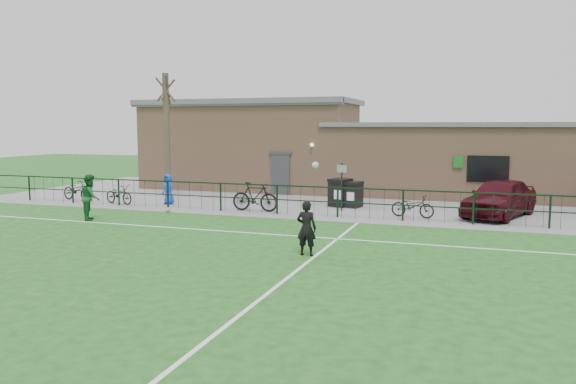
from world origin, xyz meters
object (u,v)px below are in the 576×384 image
(bare_tree, at_px, (167,137))
(wheelie_bin_left, at_px, (340,194))
(bicycle_a, at_px, (77,190))
(spectator_child, at_px, (168,189))
(bicycle_d, at_px, (255,197))
(ball_ground, at_px, (168,210))
(bicycle_c, at_px, (119,194))
(sign_post, at_px, (342,187))
(car_maroon, at_px, (499,197))
(wheelie_bin_right, at_px, (353,195))
(bicycle_e, at_px, (413,206))
(outfield_player, at_px, (91,197))

(bare_tree, relative_size, wheelie_bin_left, 5.30)
(bicycle_a, relative_size, spectator_child, 1.34)
(bicycle_d, xyz_separation_m, ball_ground, (-3.33, -1.32, -0.52))
(wheelie_bin_left, xyz_separation_m, ball_ground, (-6.33, -3.86, -0.49))
(bicycle_a, xyz_separation_m, ball_ground, (5.97, -1.74, -0.40))
(bicycle_c, relative_size, spectator_child, 1.22)
(sign_post, height_order, car_maroon, sign_post)
(wheelie_bin_right, xyz_separation_m, ball_ground, (-6.91, -3.77, -0.44))
(bicycle_e, relative_size, ball_ground, 8.31)
(wheelie_bin_left, bearing_deg, ball_ground, -131.18)
(wheelie_bin_left, height_order, bicycle_e, wheelie_bin_left)
(bicycle_d, bearing_deg, sign_post, -69.01)
(wheelie_bin_left, xyz_separation_m, bicycle_c, (-9.67, -2.50, -0.12))
(bicycle_c, relative_size, bicycle_d, 0.84)
(wheelie_bin_left, height_order, bicycle_c, wheelie_bin_left)
(wheelie_bin_left, bearing_deg, bicycle_a, -152.79)
(bare_tree, bearing_deg, bicycle_c, -121.40)
(bicycle_c, bearing_deg, bare_tree, -16.57)
(wheelie_bin_left, relative_size, bicycle_e, 0.68)
(wheelie_bin_right, relative_size, bicycle_e, 0.62)
(wheelie_bin_left, distance_m, outfield_player, 10.34)
(bicycle_e, bearing_deg, bicycle_a, 99.96)
(bicycle_c, xyz_separation_m, spectator_child, (2.20, 0.61, 0.25))
(ball_ground, bearing_deg, wheelie_bin_right, 28.64)
(wheelie_bin_right, height_order, bicycle_d, bicycle_d)
(bicycle_d, distance_m, outfield_player, 6.42)
(sign_post, distance_m, car_maroon, 6.19)
(wheelie_bin_right, distance_m, bicycle_a, 13.03)
(car_maroon, relative_size, bicycle_a, 2.39)
(car_maroon, xyz_separation_m, ball_ground, (-12.86, -3.14, -0.67))
(sign_post, height_order, bicycle_d, sign_post)
(wheelie_bin_left, distance_m, sign_post, 1.39)
(bare_tree, xyz_separation_m, ball_ground, (2.06, -3.47, -2.90))
(car_maroon, xyz_separation_m, bicycle_a, (-18.83, -1.40, -0.27))
(bare_tree, xyz_separation_m, car_maroon, (14.92, -0.33, -2.23))
(bicycle_e, distance_m, spectator_child, 10.84)
(bare_tree, height_order, bicycle_c, bare_tree)
(sign_post, distance_m, bicycle_a, 12.71)
(bicycle_a, distance_m, spectator_child, 4.84)
(bicycle_a, xyz_separation_m, bicycle_e, (15.66, 0.12, -0.04))
(sign_post, xyz_separation_m, bicycle_c, (-10.04, -1.23, -0.56))
(wheelie_bin_right, distance_m, outfield_player, 10.75)
(car_maroon, xyz_separation_m, bicycle_e, (-3.17, -1.27, -0.31))
(bicycle_c, bearing_deg, outfield_player, -143.28)
(car_maroon, distance_m, bicycle_e, 3.43)
(bicycle_c, bearing_deg, bicycle_d, -75.52)
(wheelie_bin_left, relative_size, ball_ground, 5.62)
(wheelie_bin_left, distance_m, bicycle_e, 3.91)
(car_maroon, height_order, outfield_player, outfield_player)
(bare_tree, height_order, outfield_player, bare_tree)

